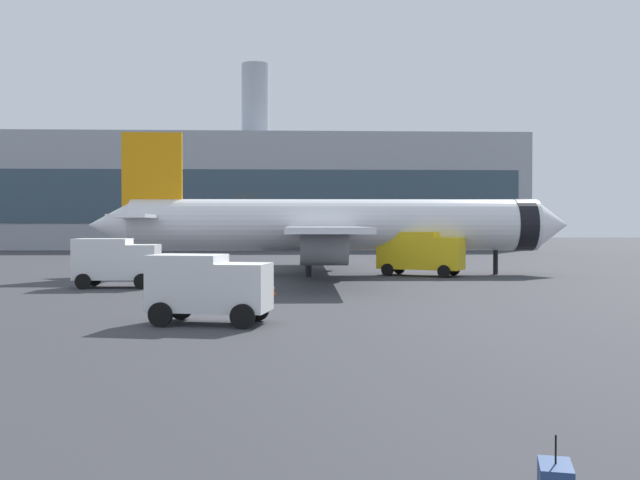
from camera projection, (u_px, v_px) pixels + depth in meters
The scene contains 7 objects.
airplane_at_gate at pixel (332, 226), 53.15m from camera, with size 35.65×32.07×10.50m.
service_truck at pixel (116, 260), 42.37m from camera, with size 4.82×2.55×2.90m.
fuel_truck at pixel (420, 251), 52.06m from camera, with size 6.42×4.96×3.20m.
cargo_van at pixel (208, 285), 26.78m from camera, with size 4.72×3.09×2.60m.
safety_cone_near at pixel (272, 289), 37.96m from camera, with size 0.44×0.44×0.66m.
safety_cone_mid at pixel (208, 276), 47.04m from camera, with size 0.44×0.44×0.72m.
terminal_building at pixel (253, 193), 115.10m from camera, with size 83.66×21.52×29.44m.
Camera 1 is at (-0.07, -4.13, 3.72)m, focal length 40.27 mm.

